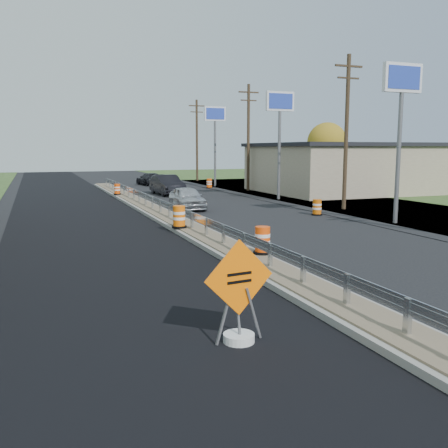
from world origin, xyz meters
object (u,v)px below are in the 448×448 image
object	(u,v)px
caution_sign	(239,317)
barrel_median_mid	(179,217)
barrel_median_far	(117,189)
car_silver	(187,198)
car_dark_mid	(167,185)
barrel_shoulder_near	(317,208)
car_dark_far	(150,179)
barrel_shoulder_far	(209,184)
barrel_median_near	(262,241)

from	to	relation	value
caution_sign	barrel_median_mid	distance (m)	13.17
barrel_median_far	car_silver	world-z (taller)	car_silver
caution_sign	car_dark_mid	size ratio (longest dim) A/B	0.41
barrel_shoulder_near	car_dark_far	distance (m)	27.26
barrel_shoulder_near	barrel_shoulder_far	xyz separation A→B (m)	(0.73, 20.84, 0.01)
car_dark_far	barrel_median_far	bearing A→B (deg)	58.91
barrel_median_mid	barrel_shoulder_near	xyz separation A→B (m)	(9.02, 3.02, -0.27)
barrel_median_mid	barrel_shoulder_near	bearing A→B (deg)	18.52
barrel_median_mid	barrel_shoulder_far	bearing A→B (deg)	67.78
car_dark_far	car_dark_mid	bearing A→B (deg)	76.91
car_silver	car_dark_far	xyz separation A→B (m)	(2.37, 21.53, -0.07)
car_silver	barrel_median_near	bearing A→B (deg)	-95.76
car_silver	car_dark_mid	bearing A→B (deg)	83.83
barrel_median_mid	caution_sign	bearing A→B (deg)	-100.72
barrel_shoulder_near	car_silver	distance (m)	8.20
barrel_median_near	car_dark_mid	distance (m)	25.34
barrel_median_near	car_dark_mid	xyz separation A→B (m)	(3.14, 25.14, 0.14)
barrel_median_near	car_dark_mid	size ratio (longest dim) A/B	0.19
barrel_median_mid	car_silver	size ratio (longest dim) A/B	0.24
barrel_shoulder_far	car_dark_far	size ratio (longest dim) A/B	0.21
car_dark_far	barrel_shoulder_far	bearing A→B (deg)	118.05
caution_sign	car_dark_mid	world-z (taller)	caution_sign
barrel_median_near	car_dark_far	xyz separation A→B (m)	(4.20, 36.50, -0.04)
barrel_median_near	barrel_median_mid	xyz separation A→B (m)	(-1.10, 6.47, 0.03)
caution_sign	car_dark_far	size ratio (longest dim) A/B	0.47
barrel_median_near	barrel_shoulder_near	world-z (taller)	barrel_median_near
barrel_median_far	barrel_shoulder_near	size ratio (longest dim) A/B	0.92
caution_sign	barrel_median_near	distance (m)	7.37
barrel_median_mid	car_dark_mid	bearing A→B (deg)	77.19
barrel_shoulder_far	car_silver	size ratio (longest dim) A/B	0.22
car_dark_mid	car_dark_far	xyz separation A→B (m)	(1.06, 11.36, -0.18)
car_silver	car_dark_mid	size ratio (longest dim) A/B	0.84
barrel_shoulder_near	car_silver	xyz separation A→B (m)	(-6.09, 5.47, 0.27)
barrel_shoulder_near	car_dark_far	size ratio (longest dim) A/B	0.21
barrel_median_far	barrel_shoulder_near	bearing A→B (deg)	-58.46
barrel_median_near	barrel_shoulder_near	distance (m)	12.37
barrel_shoulder_far	car_dark_mid	bearing A→B (deg)	-136.62
caution_sign	barrel_median_near	bearing A→B (deg)	53.84
barrel_shoulder_near	barrel_shoulder_far	size ratio (longest dim) A/B	0.98
barrel_shoulder_far	caution_sign	bearing A→B (deg)	-108.34
barrel_shoulder_near	car_dark_far	world-z (taller)	car_dark_far
caution_sign	barrel_median_near	size ratio (longest dim) A/B	2.21
car_silver	car_dark_far	distance (m)	21.66
caution_sign	barrel_median_mid	size ratio (longest dim) A/B	2.06
car_silver	car_dark_far	size ratio (longest dim) A/B	0.94
caution_sign	barrel_shoulder_near	xyz separation A→B (m)	(11.47, 15.96, -0.09)
barrel_shoulder_near	barrel_median_near	bearing A→B (deg)	-129.84
barrel_shoulder_far	car_dark_mid	xyz separation A→B (m)	(-5.51, -5.20, 0.37)
car_dark_mid	caution_sign	bearing A→B (deg)	-105.03
barrel_median_near	car_silver	size ratio (longest dim) A/B	0.22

